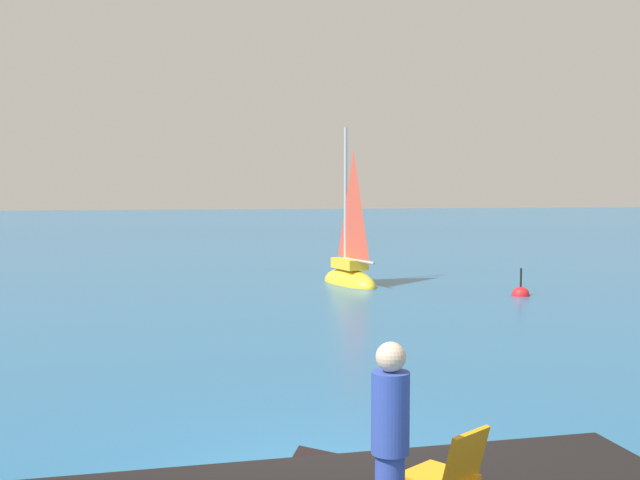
{
  "coord_description": "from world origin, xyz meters",
  "views": [
    {
      "loc": [
        -1.29,
        -9.84,
        3.7
      ],
      "look_at": [
        1.81,
        13.78,
        1.83
      ],
      "focal_mm": 46.34,
      "sensor_mm": 36.0,
      "label": 1
    }
  ],
  "objects_px": {
    "person_standing": "(390,444)",
    "marker_buoy": "(521,295)",
    "beach_chair": "(450,469)",
    "sailboat_near": "(350,275)"
  },
  "relations": [
    {
      "from": "sailboat_near",
      "to": "beach_chair",
      "type": "xyz_separation_m",
      "value": [
        -2.74,
        -21.18,
        1.01
      ]
    },
    {
      "from": "person_standing",
      "to": "beach_chair",
      "type": "xyz_separation_m",
      "value": [
        0.63,
        0.58,
        -0.42
      ]
    },
    {
      "from": "sailboat_near",
      "to": "marker_buoy",
      "type": "relative_size",
      "value": 5.17
    },
    {
      "from": "person_standing",
      "to": "marker_buoy",
      "type": "height_order",
      "value": "person_standing"
    },
    {
      "from": "sailboat_near",
      "to": "beach_chair",
      "type": "distance_m",
      "value": 21.38
    },
    {
      "from": "sailboat_near",
      "to": "marker_buoy",
      "type": "xyz_separation_m",
      "value": [
        4.77,
        -3.35,
        -0.31
      ]
    },
    {
      "from": "sailboat_near",
      "to": "person_standing",
      "type": "xyz_separation_m",
      "value": [
        -3.36,
        -21.76,
        1.43
      ]
    },
    {
      "from": "person_standing",
      "to": "beach_chair",
      "type": "height_order",
      "value": "person_standing"
    },
    {
      "from": "sailboat_near",
      "to": "marker_buoy",
      "type": "height_order",
      "value": "sailboat_near"
    },
    {
      "from": "beach_chair",
      "to": "marker_buoy",
      "type": "distance_m",
      "value": 19.39
    }
  ]
}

